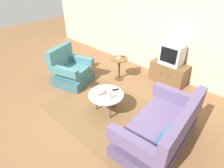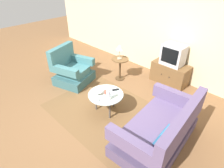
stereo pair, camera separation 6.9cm
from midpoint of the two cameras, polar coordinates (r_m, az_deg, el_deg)
ground_plane at (r=4.10m, az=-4.19°, el=-7.68°), size 16.00×16.00×0.00m
back_wall at (r=5.18m, az=15.50°, el=17.09°), size 9.00×0.12×2.70m
area_rug at (r=4.04m, az=-2.25°, el=-8.32°), size 2.42×1.82×0.00m
armchair at (r=4.97m, az=-12.97°, el=3.82°), size 1.03×1.06×0.95m
couch at (r=3.34m, az=14.11°, el=-13.52°), size 1.05×1.67×0.91m
coffee_table at (r=3.79m, az=-2.36°, el=-3.67°), size 0.72×0.72×0.45m
side_table at (r=4.93m, az=1.83°, el=5.98°), size 0.44×0.44×0.61m
tv_stand at (r=5.09m, az=16.72°, el=3.34°), size 0.92×0.49×0.54m
television at (r=4.85m, az=17.65°, el=8.71°), size 0.53×0.39×0.51m
table_lamp at (r=4.74m, az=1.65°, el=11.02°), size 0.19×0.19×0.37m
vase at (r=3.54m, az=-1.49°, el=-3.03°), size 0.08×0.08×0.28m
mug at (r=3.75m, az=-2.32°, el=-2.54°), size 0.11×0.07×0.08m
bowl at (r=3.76m, az=-4.64°, el=-2.69°), size 0.17×0.17×0.06m
tv_remote_dark at (r=3.87m, az=0.61°, el=-1.75°), size 0.11×0.15×0.02m
tv_remote_silver at (r=3.61m, az=-4.65°, el=-4.76°), size 0.15×0.16×0.02m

